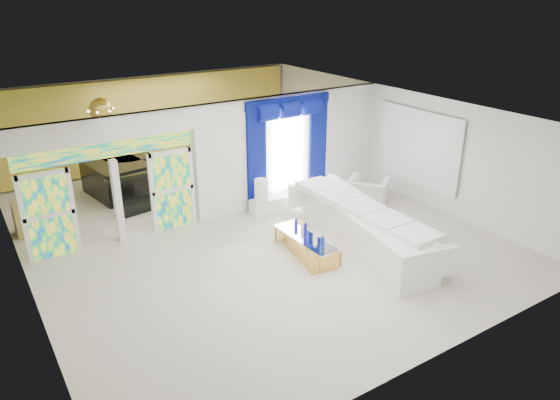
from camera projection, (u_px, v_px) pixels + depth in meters
floor at (244, 228)px, 13.04m from camera, size 12.00×12.00×0.00m
dividing_wall at (293, 147)px, 14.32m from camera, size 5.70×0.18×3.00m
dividing_header at (105, 129)px, 11.35m from camera, size 4.30×0.18×0.55m
stained_panel_left at (49, 215)px, 11.29m from camera, size 0.95×0.04×2.00m
stained_panel_right at (172, 190)px, 12.72m from camera, size 0.95×0.04×2.00m
stained_transom at (108, 150)px, 11.53m from camera, size 4.00×0.05×0.35m
window_pane at (287, 152)px, 14.14m from camera, size 1.00×0.02×2.30m
blue_drape_left at (256, 160)px, 13.63m from camera, size 0.55×0.10×2.80m
blue_drape_right at (317, 148)px, 14.64m from camera, size 0.55×0.10×2.80m
blue_pelmet at (288, 102)px, 13.60m from camera, size 2.60×0.12×0.25m
wall_mirror at (418, 147)px, 14.15m from camera, size 0.04×2.70×1.90m
gold_curtains at (155, 122)px, 17.05m from camera, size 9.70×0.12×2.90m
white_sofa at (361, 227)px, 12.06m from camera, size 1.80×4.70×0.87m
coffee_table at (307, 245)px, 11.70m from camera, size 0.94×1.92×0.41m
console_table at (271, 205)px, 13.92m from camera, size 1.19×0.43×0.39m
table_lamp at (261, 190)px, 13.58m from camera, size 0.36×0.36×0.58m
armchair at (368, 191)px, 14.47m from camera, size 1.36×1.40×0.69m
grand_piano at (118, 178)px, 15.01m from camera, size 1.71×2.08×0.95m
piano_bench at (137, 206)px, 13.89m from camera, size 1.03×0.53×0.33m
tv_console at (27, 217)px, 12.58m from camera, size 0.60×0.55×0.85m
chandelier at (101, 109)px, 13.51m from camera, size 0.60×0.60×0.60m
decanters at (309, 234)px, 11.56m from camera, size 0.20×1.24×0.29m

